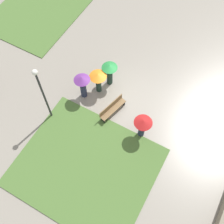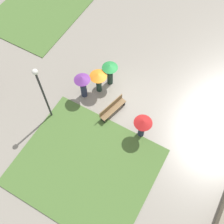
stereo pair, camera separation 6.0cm
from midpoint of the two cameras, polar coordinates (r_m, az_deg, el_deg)
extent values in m
plane|color=gray|center=(18.85, 1.69, 3.74)|extent=(90.00, 90.00, 0.00)
cube|color=#4C7033|center=(16.68, -5.29, -10.97)|extent=(6.67, 7.75, 0.06)
cube|color=#4C7033|center=(24.78, -14.56, 19.27)|extent=(7.64, 6.34, 0.06)
cube|color=brown|center=(17.73, 0.31, 0.60)|extent=(2.04, 0.91, 0.05)
cube|color=brown|center=(17.57, -0.10, 1.36)|extent=(1.94, 0.56, 0.45)
cube|color=#232326|center=(17.62, -1.72, -1.58)|extent=(0.17, 0.39, 0.40)
cube|color=#232326|center=(18.26, 2.27, 2.00)|extent=(0.17, 0.39, 0.40)
cylinder|color=#2D2D30|center=(16.56, -13.41, 3.00)|extent=(0.12, 0.12, 4.37)
sphere|color=white|center=(14.69, -15.28, 7.87)|extent=(0.32, 0.32, 0.32)
cylinder|color=#282D47|center=(18.39, -5.66, 4.45)|extent=(0.42, 0.42, 1.16)
sphere|color=brown|center=(17.82, -5.85, 5.68)|extent=(0.23, 0.23, 0.23)
cylinder|color=#4C4C4F|center=(17.59, -5.93, 6.22)|extent=(0.02, 0.02, 0.35)
cone|color=#703389|center=(17.35, -6.02, 6.79)|extent=(1.03, 1.03, 0.25)
cylinder|color=#282D47|center=(17.03, 6.08, -3.79)|extent=(0.44, 0.44, 1.02)
sphere|color=tan|center=(16.49, 6.28, -2.89)|extent=(0.19, 0.19, 0.19)
cylinder|color=#4C4C4F|center=(16.25, 6.37, -2.47)|extent=(0.02, 0.02, 0.35)
cone|color=red|center=(15.98, 6.47, -1.98)|extent=(1.09, 1.09, 0.26)
cylinder|color=#1E3328|center=(18.91, -0.31, 6.96)|extent=(0.45, 0.45, 1.07)
sphere|color=beige|center=(18.40, -0.32, 8.14)|extent=(0.22, 0.22, 0.22)
cylinder|color=#4C4C4F|center=(18.17, -0.32, 8.69)|extent=(0.02, 0.02, 0.35)
cone|color=#237A38|center=(17.94, -0.33, 9.25)|extent=(1.03, 1.03, 0.23)
cylinder|color=#1E3328|center=(18.62, -2.58, 5.35)|extent=(0.51, 0.51, 0.98)
sphere|color=tan|center=(18.13, -2.65, 6.42)|extent=(0.22, 0.22, 0.22)
cylinder|color=#4C4C4F|center=(17.90, -2.69, 6.96)|extent=(0.02, 0.02, 0.35)
cone|color=orange|center=(17.67, -2.72, 7.48)|extent=(1.12, 1.12, 0.20)
camera|label=1|loc=(0.03, -89.90, 0.18)|focal=45.00mm
camera|label=2|loc=(0.03, 90.10, -0.18)|focal=45.00mm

